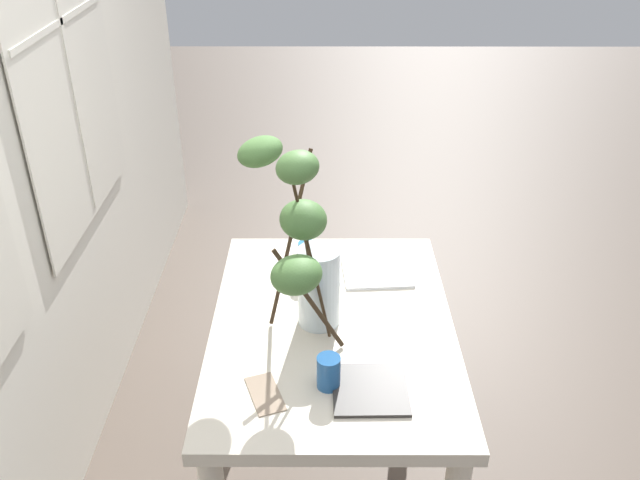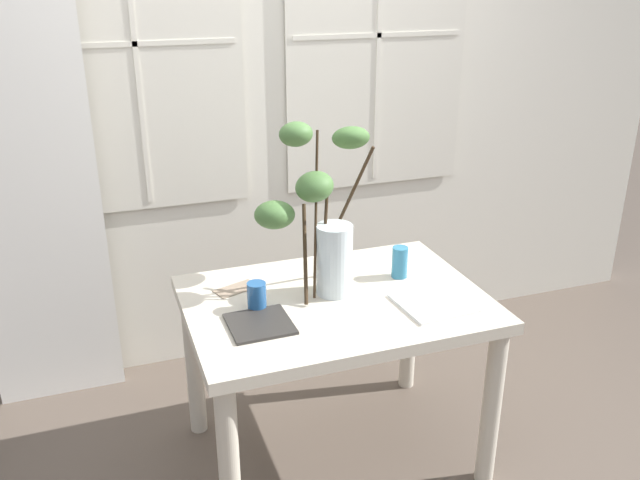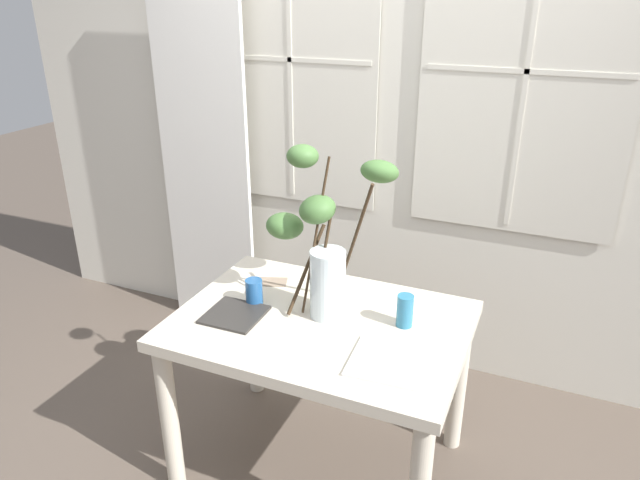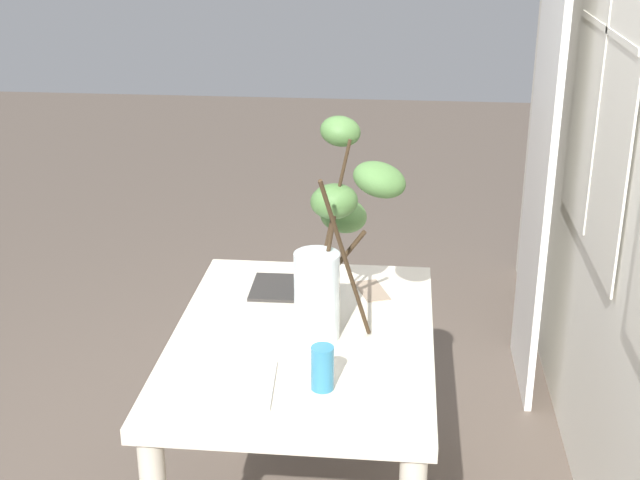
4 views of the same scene
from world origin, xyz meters
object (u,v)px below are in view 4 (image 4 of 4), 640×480
object	(u,v)px
vase_with_branches	(333,243)
dining_table	(303,367)
plate_square_left	(283,288)
plate_square_right	(229,384)
drinking_glass_blue_right	(322,368)
drinking_glass_blue_left	(318,279)

from	to	relation	value
vase_with_branches	dining_table	bearing A→B (deg)	-73.93
dining_table	plate_square_left	world-z (taller)	plate_square_left
plate_square_right	vase_with_branches	bearing A→B (deg)	143.31
vase_with_branches	drinking_glass_blue_right	bearing A→B (deg)	-0.06
vase_with_branches	plate_square_right	world-z (taller)	vase_with_branches
drinking_glass_blue_left	plate_square_left	xyz separation A→B (m)	(-0.02, -0.13, -0.05)
drinking_glass_blue_left	plate_square_left	size ratio (longest dim) A/B	0.48
vase_with_branches	plate_square_left	distance (m)	0.49
dining_table	vase_with_branches	bearing A→B (deg)	106.07
vase_with_branches	drinking_glass_blue_right	world-z (taller)	vase_with_branches
dining_table	drinking_glass_blue_right	xyz separation A→B (m)	(0.33, 0.10, 0.19)
plate_square_left	dining_table	bearing A→B (deg)	17.94
drinking_glass_blue_right	plate_square_left	bearing A→B (deg)	-162.79
vase_with_branches	plate_square_left	xyz separation A→B (m)	(-0.32, -0.21, -0.31)
dining_table	vase_with_branches	world-z (taller)	vase_with_branches
plate_square_right	drinking_glass_blue_left	bearing A→B (deg)	163.47
vase_with_branches	plate_square_left	world-z (taller)	vase_with_branches
drinking_glass_blue_right	plate_square_right	bearing A→B (deg)	-87.08
dining_table	plate_square_left	xyz separation A→B (m)	(-0.34, -0.11, 0.13)
dining_table	drinking_glass_blue_right	distance (m)	0.39
dining_table	plate_square_right	distance (m)	0.41
drinking_glass_blue_left	plate_square_right	world-z (taller)	drinking_glass_blue_left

